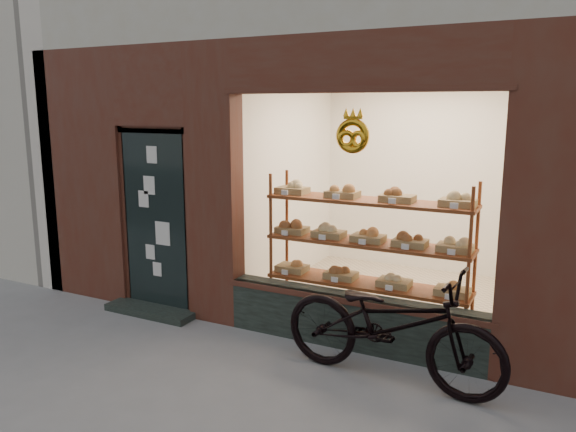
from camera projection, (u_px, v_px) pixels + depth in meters
The scene contains 2 objects.
display_shelf at pixel (368, 255), 5.97m from camera, with size 2.20×0.45×1.70m.
bicycle at pixel (391, 325), 4.94m from camera, with size 0.71×2.04×1.07m, color black.
Camera 1 is at (2.33, -2.97, 2.43)m, focal length 35.00 mm.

